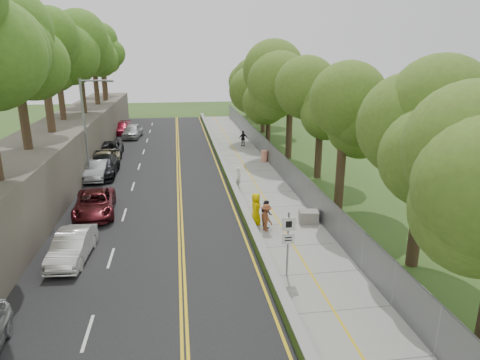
% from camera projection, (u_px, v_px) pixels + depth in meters
% --- Properties ---
extents(ground, '(140.00, 140.00, 0.00)m').
position_uv_depth(ground, '(253.00, 249.00, 22.33)').
color(ground, '#33511E').
rests_on(ground, ground).
extents(road, '(11.20, 66.00, 0.04)m').
position_uv_depth(road, '(158.00, 175.00, 35.79)').
color(road, black).
rests_on(road, ground).
extents(sidewalk, '(4.20, 66.00, 0.05)m').
position_uv_depth(sidewalk, '(252.00, 171.00, 36.90)').
color(sidewalk, gray).
rests_on(sidewalk, ground).
extents(jersey_barrier, '(0.42, 66.00, 0.60)m').
position_uv_depth(jersey_barrier, '(225.00, 169.00, 36.50)').
color(jersey_barrier, '#73CA2E').
rests_on(jersey_barrier, ground).
extents(rock_embankment, '(5.00, 66.00, 4.00)m').
position_uv_depth(rock_embankment, '(54.00, 155.00, 34.09)').
color(rock_embankment, '#595147').
rests_on(rock_embankment, ground).
extents(chainlink_fence, '(0.04, 66.00, 2.00)m').
position_uv_depth(chainlink_fence, '(276.00, 159.00, 36.91)').
color(chainlink_fence, slate).
rests_on(chainlink_fence, ground).
extents(trees_embankment, '(6.40, 66.00, 13.00)m').
position_uv_depth(trees_embankment, '(47.00, 44.00, 31.72)').
color(trees_embankment, '#4F8525').
rests_on(trees_embankment, rock_embankment).
extents(trees_fenceside, '(7.00, 66.00, 14.00)m').
position_uv_depth(trees_fenceside, '(305.00, 88.00, 35.52)').
color(trees_fenceside, '#567A26').
rests_on(trees_fenceside, ground).
extents(streetlight, '(2.52, 0.22, 8.00)m').
position_uv_depth(streetlight, '(88.00, 123.00, 32.81)').
color(streetlight, gray).
rests_on(streetlight, ground).
extents(signpost, '(0.62, 0.09, 3.10)m').
position_uv_depth(signpost, '(288.00, 237.00, 19.06)').
color(signpost, gray).
rests_on(signpost, sidewalk).
extents(construction_barrel, '(0.63, 0.63, 1.03)m').
position_uv_depth(construction_barrel, '(264.00, 156.00, 40.04)').
color(construction_barrel, red).
rests_on(construction_barrel, sidewalk).
extents(concrete_block, '(1.24, 1.02, 0.75)m').
position_uv_depth(concrete_block, '(308.00, 217.00, 25.60)').
color(concrete_block, slate).
rests_on(concrete_block, sidewalk).
extents(car_1, '(1.78, 4.41, 1.42)m').
position_uv_depth(car_1, '(72.00, 246.00, 20.96)').
color(car_1, white).
rests_on(car_1, road).
extents(car_2, '(2.89, 5.41, 1.45)m').
position_uv_depth(car_2, '(95.00, 203.00, 26.89)').
color(car_2, '#52141B').
rests_on(car_2, road).
extents(car_3, '(2.27, 5.59, 1.62)m').
position_uv_depth(car_3, '(103.00, 166.00, 35.32)').
color(car_3, black).
rests_on(car_3, road).
extents(car_4, '(2.41, 5.01, 1.65)m').
position_uv_depth(car_4, '(105.00, 159.00, 37.58)').
color(car_4, '#C6B791').
rests_on(car_4, road).
extents(car_5, '(1.59, 4.50, 1.48)m').
position_uv_depth(car_5, '(98.00, 170.00, 34.54)').
color(car_5, '#A6AAAE').
rests_on(car_5, road).
extents(car_6, '(2.55, 5.08, 1.38)m').
position_uv_depth(car_6, '(110.00, 149.00, 42.09)').
color(car_6, black).
rests_on(car_6, road).
extents(car_7, '(2.29, 4.87, 1.37)m').
position_uv_depth(car_7, '(122.00, 128.00, 53.76)').
color(car_7, maroon).
rests_on(car_7, road).
extents(car_8, '(2.41, 4.95, 1.63)m').
position_uv_depth(car_8, '(132.00, 131.00, 51.14)').
color(car_8, silver).
rests_on(car_8, road).
extents(painter_0, '(0.82, 1.06, 1.92)m').
position_uv_depth(painter_0, '(256.00, 209.00, 25.25)').
color(painter_0, '#F4D100').
rests_on(painter_0, sidewalk).
extents(painter_1, '(0.45, 0.63, 1.64)m').
position_uv_depth(painter_1, '(239.00, 178.00, 32.00)').
color(painter_1, silver).
rests_on(painter_1, sidewalk).
extents(painter_2, '(0.75, 0.89, 1.63)m').
position_uv_depth(painter_2, '(266.00, 213.00, 24.91)').
color(painter_2, black).
rests_on(painter_2, sidewalk).
extents(painter_3, '(0.91, 1.17, 1.59)m').
position_uv_depth(painter_3, '(266.00, 218.00, 24.36)').
color(painter_3, brown).
rests_on(painter_3, sidewalk).
extents(person_far, '(1.06, 0.62, 1.70)m').
position_uv_depth(person_far, '(243.00, 139.00, 46.41)').
color(person_far, black).
rests_on(person_far, sidewalk).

